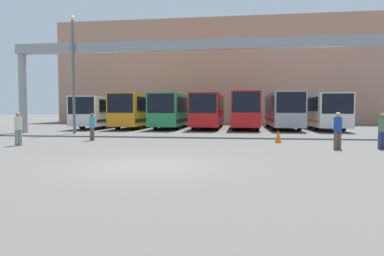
{
  "coord_description": "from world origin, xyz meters",
  "views": [
    {
      "loc": [
        2.96,
        -10.68,
        1.81
      ],
      "look_at": [
        -0.87,
        16.81,
        0.3
      ],
      "focal_mm": 32.0,
      "sensor_mm": 36.0,
      "label": 1
    }
  ],
  "objects": [
    {
      "name": "pedestrian_mid_right",
      "position": [
        7.41,
        5.63,
        0.9
      ],
      "size": [
        0.35,
        0.35,
        1.69
      ],
      "rotation": [
        0.0,
        0.0,
        0.16
      ],
      "color": "brown",
      "rests_on": "ground"
    },
    {
      "name": "bus_slot_3",
      "position": [
        0.0,
        22.11,
        1.85
      ],
      "size": [
        2.48,
        10.63,
        3.21
      ],
      "color": "red",
      "rests_on": "ground"
    },
    {
      "name": "traffic_cone",
      "position": [
        5.05,
        8.22,
        0.36
      ],
      "size": [
        0.38,
        0.38,
        0.71
      ],
      "color": "orange",
      "rests_on": "ground"
    },
    {
      "name": "overhead_gantry",
      "position": [
        0.0,
        13.83,
        5.67
      ],
      "size": [
        27.99,
        0.8,
        6.76
      ],
      "color": "gray",
      "rests_on": "ground"
    },
    {
      "name": "bus_slot_1",
      "position": [
        -6.94,
        22.06,
        1.87
      ],
      "size": [
        2.48,
        10.54,
        3.24
      ],
      "color": "orange",
      "rests_on": "ground"
    },
    {
      "name": "bus_slot_0",
      "position": [
        -10.41,
        22.51,
        1.72
      ],
      "size": [
        2.59,
        11.44,
        2.99
      ],
      "color": "silver",
      "rests_on": "ground"
    },
    {
      "name": "pedestrian_near_right",
      "position": [
        9.43,
        5.94,
        0.87
      ],
      "size": [
        0.34,
        0.34,
        1.63
      ],
      "rotation": [
        0.0,
        0.0,
        2.99
      ],
      "color": "navy",
      "rests_on": "ground"
    },
    {
      "name": "lamp_post",
      "position": [
        -9.26,
        13.34,
        4.71
      ],
      "size": [
        0.36,
        0.36,
        8.69
      ],
      "color": "#595B60",
      "rests_on": "ground"
    },
    {
      "name": "bus_slot_2",
      "position": [
        -3.47,
        22.66,
        1.85
      ],
      "size": [
        2.52,
        11.73,
        3.22
      ],
      "color": "#268C4C",
      "rests_on": "ground"
    },
    {
      "name": "bus_slot_4",
      "position": [
        3.47,
        21.99,
        1.92
      ],
      "size": [
        2.44,
        10.39,
        3.34
      ],
      "color": "red",
      "rests_on": "ground"
    },
    {
      "name": "bus_slot_5",
      "position": [
        6.94,
        22.32,
        1.89
      ],
      "size": [
        2.48,
        11.06,
        3.28
      ],
      "color": "#999EA5",
      "rests_on": "ground"
    },
    {
      "name": "ground_plane",
      "position": [
        0.0,
        0.0,
        0.0
      ],
      "size": [
        200.0,
        200.0,
        0.0
      ],
      "primitive_type": "plane",
      "color": "#514F4C"
    },
    {
      "name": "building_backdrop",
      "position": [
        0.0,
        40.24,
        6.91
      ],
      "size": [
        44.31,
        12.0,
        13.83
      ],
      "color": "tan",
      "rests_on": "ground"
    },
    {
      "name": "pedestrian_mid_left",
      "position": [
        -5.56,
        8.22,
        0.85
      ],
      "size": [
        0.33,
        0.33,
        1.6
      ],
      "rotation": [
        0.0,
        0.0,
        2.66
      ],
      "color": "brown",
      "rests_on": "ground"
    },
    {
      "name": "bus_slot_6",
      "position": [
        10.41,
        22.26,
        1.81
      ],
      "size": [
        2.57,
        10.93,
        3.14
      ],
      "color": "silver",
      "rests_on": "ground"
    },
    {
      "name": "pedestrian_far_center",
      "position": [
        -8.01,
        5.02,
        0.88
      ],
      "size": [
        0.34,
        0.34,
        1.66
      ],
      "rotation": [
        0.0,
        0.0,
        0.84
      ],
      "color": "gray",
      "rests_on": "ground"
    }
  ]
}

